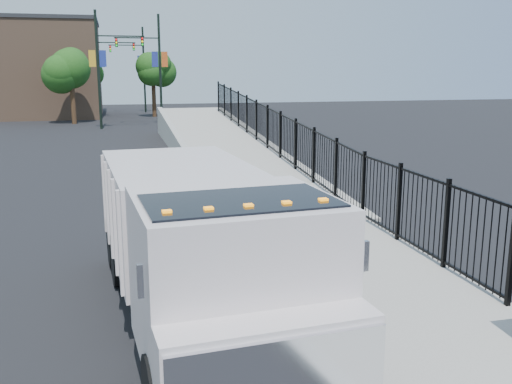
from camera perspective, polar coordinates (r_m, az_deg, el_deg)
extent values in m
plane|color=black|center=(11.05, 2.08, -9.57)|extent=(120.00, 120.00, 0.00)
cube|color=#9E998E|center=(10.04, 16.22, -12.03)|extent=(3.55, 12.00, 0.12)
cube|color=#ADAAA3|center=(9.27, 5.55, -13.53)|extent=(0.30, 12.00, 0.16)
cube|color=#9E998E|center=(26.65, -2.94, 3.34)|extent=(3.95, 24.06, 3.19)
cube|color=black|center=(23.00, 2.43, 4.19)|extent=(0.10, 28.00, 1.80)
cube|color=black|center=(9.67, -6.00, -9.35)|extent=(1.53, 6.93, 0.22)
cube|color=silver|center=(7.20, -2.19, -8.39)|extent=(2.54, 2.40, 2.02)
cube|color=silver|center=(6.31, 1.15, -16.55)|extent=(2.42, 0.89, 1.01)
cube|color=silver|center=(6.00, 2.39, -18.17)|extent=(2.32, 0.26, 0.86)
cube|color=black|center=(6.77, -1.64, -4.30)|extent=(2.32, 1.48, 0.86)
cube|color=silver|center=(10.59, -7.64, -1.73)|extent=(2.74, 4.42, 1.72)
cube|color=silver|center=(5.88, -11.50, -8.72)|extent=(0.07, 0.07, 0.35)
cube|color=silver|center=(6.62, 10.89, -6.28)|extent=(0.07, 0.07, 0.35)
cube|color=orange|center=(6.13, -8.90, -2.09)|extent=(0.11, 0.09, 0.06)
cube|color=orange|center=(6.22, -4.76, -1.78)|extent=(0.11, 0.09, 0.06)
cube|color=orange|center=(6.33, -0.75, -1.48)|extent=(0.11, 0.09, 0.06)
cube|color=orange|center=(6.48, 3.09, -1.18)|extent=(0.11, 0.09, 0.06)
cube|color=orange|center=(6.66, 6.74, -0.89)|extent=(0.11, 0.09, 0.06)
cylinder|color=black|center=(7.39, 7.78, -16.99)|extent=(0.40, 1.03, 1.01)
cylinder|color=black|center=(11.34, -13.37, -6.61)|extent=(0.40, 1.03, 1.01)
cylinder|color=black|center=(11.68, -2.90, -5.73)|extent=(0.40, 1.03, 1.01)
cylinder|color=black|center=(12.40, -13.83, -5.01)|extent=(0.40, 1.03, 1.01)
cylinder|color=black|center=(12.71, -4.23, -4.25)|extent=(0.40, 1.03, 1.01)
imported|color=maroon|center=(10.63, 4.66, -4.20)|extent=(0.66, 0.82, 1.96)
ellipsoid|color=silver|center=(10.66, 9.43, -9.61)|extent=(0.36, 0.36, 0.09)
cylinder|color=black|center=(41.26, -15.50, 11.63)|extent=(0.18, 0.18, 8.00)
cube|color=black|center=(41.31, -13.39, 14.93)|extent=(3.20, 0.08, 0.08)
cube|color=black|center=(41.34, -11.31, 14.54)|extent=(0.18, 0.22, 0.60)
cube|color=navy|center=(41.26, -15.06, 12.77)|extent=(0.45, 0.04, 1.10)
cube|color=gold|center=(41.28, -16.06, 12.71)|extent=(0.45, 0.04, 1.10)
cylinder|color=black|center=(43.49, -9.57, 11.90)|extent=(0.18, 0.18, 8.00)
cube|color=black|center=(43.45, -11.85, 14.85)|extent=(3.20, 0.08, 0.08)
cube|color=black|center=(43.40, -13.79, 14.30)|extent=(0.18, 0.22, 0.60)
cube|color=#CD521D|center=(43.53, -9.13, 12.97)|extent=(0.45, 0.04, 1.10)
cube|color=navy|center=(43.47, -10.07, 12.94)|extent=(0.45, 0.04, 1.10)
cylinder|color=black|center=(51.46, -15.48, 11.66)|extent=(0.18, 0.18, 8.00)
cube|color=black|center=(51.50, -13.80, 14.31)|extent=(3.20, 0.08, 0.08)
cube|color=black|center=(51.51, -12.13, 13.99)|extent=(0.18, 0.22, 0.60)
cube|color=#255A98|center=(51.46, -15.14, 12.57)|extent=(0.45, 0.04, 1.10)
cube|color=gold|center=(51.48, -15.93, 12.52)|extent=(0.45, 0.04, 1.10)
cylinder|color=black|center=(56.75, -11.13, 11.87)|extent=(0.18, 0.18, 8.00)
cube|color=black|center=(56.73, -12.89, 14.12)|extent=(3.20, 0.08, 0.08)
cube|color=black|center=(56.71, -14.37, 13.70)|extent=(0.18, 0.22, 0.60)
cube|color=#C45417|center=(56.77, -10.80, 12.69)|extent=(0.45, 0.04, 1.10)
cube|color=navy|center=(56.74, -11.53, 12.67)|extent=(0.45, 0.04, 1.10)
cylinder|color=#382314|center=(45.85, -17.82, 8.50)|extent=(0.36, 0.36, 3.20)
sphere|color=#194714|center=(45.78, -18.02, 11.49)|extent=(3.11, 3.11, 3.11)
cylinder|color=#382314|center=(51.19, -10.17, 9.21)|extent=(0.36, 0.36, 3.20)
sphere|color=#194714|center=(51.13, -10.27, 11.90)|extent=(2.38, 2.38, 2.38)
cylinder|color=#382314|center=(57.16, -16.44, 9.20)|extent=(0.36, 0.36, 3.20)
sphere|color=#194714|center=(57.10, -16.59, 11.60)|extent=(2.85, 2.85, 2.85)
cube|color=#8C664C|center=(54.21, -20.78, 11.32)|extent=(10.00, 10.00, 8.00)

